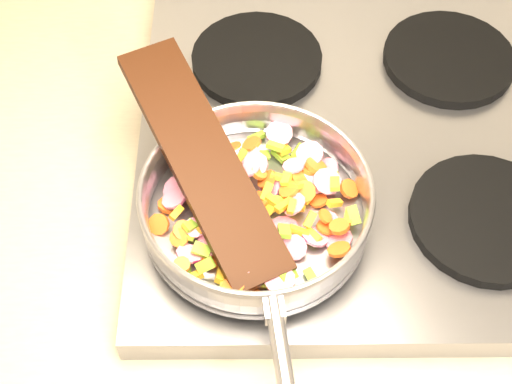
{
  "coord_description": "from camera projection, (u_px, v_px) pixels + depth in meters",
  "views": [
    {
      "loc": [
        -0.85,
        1.05,
        1.68
      ],
      "look_at": [
        -0.84,
        1.52,
        1.01
      ],
      "focal_mm": 50.0,
      "sensor_mm": 36.0,
      "label": 1
    }
  ],
  "objects": [
    {
      "name": "grate_bl",
      "position": [
        257.0,
        59.0,
        1.04
      ],
      "size": [
        0.19,
        0.19,
        0.02
      ],
      "primitive_type": "cylinder",
      "color": "black",
      "rests_on": "cooktop"
    },
    {
      "name": "grate_fr",
      "position": [
        486.0,
        219.0,
        0.87
      ],
      "size": [
        0.19,
        0.19,
        0.02
      ],
      "primitive_type": "cylinder",
      "color": "black",
      "rests_on": "cooktop"
    },
    {
      "name": "grate_br",
      "position": [
        449.0,
        58.0,
        1.04
      ],
      "size": [
        0.19,
        0.19,
        0.02
      ],
      "primitive_type": "cylinder",
      "color": "black",
      "rests_on": "cooktop"
    },
    {
      "name": "vegetable_heap",
      "position": [
        259.0,
        206.0,
        0.85
      ],
      "size": [
        0.26,
        0.26,
        0.05
      ],
      "color": "gold",
      "rests_on": "saute_pan"
    },
    {
      "name": "cooktop",
      "position": [
        359.0,
        145.0,
        0.98
      ],
      "size": [
        0.6,
        0.6,
        0.04
      ],
      "primitive_type": "cube",
      "color": "#939399",
      "rests_on": "counter_top"
    },
    {
      "name": "saute_pan",
      "position": [
        256.0,
        204.0,
        0.84
      ],
      "size": [
        0.32,
        0.48,
        0.06
      ],
      "rotation": [
        0.0,
        0.0,
        0.12
      ],
      "color": "#9E9EA5",
      "rests_on": "grate_fl"
    },
    {
      "name": "grate_fl",
      "position": [
        259.0,
        220.0,
        0.87
      ],
      "size": [
        0.19,
        0.19,
        0.02
      ],
      "primitive_type": "cylinder",
      "color": "black",
      "rests_on": "cooktop"
    },
    {
      "name": "wooden_spatula",
      "position": [
        202.0,
        159.0,
        0.84
      ],
      "size": [
        0.22,
        0.33,
        0.09
      ],
      "primitive_type": "cube",
      "rotation": [
        0.0,
        -0.21,
        2.04
      ],
      "color": "black",
      "rests_on": "saute_pan"
    }
  ]
}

